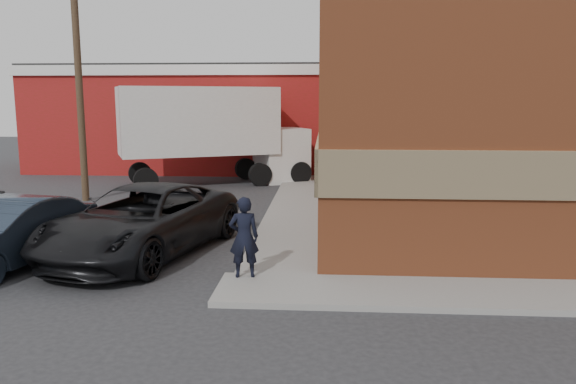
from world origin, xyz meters
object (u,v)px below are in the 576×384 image
(brick_building, at_px, (522,75))
(man, at_px, (244,237))
(box_truck, at_px, (217,129))
(warehouse, at_px, (191,118))
(sedan, at_px, (7,234))
(suv_a, at_px, (142,221))
(utility_pole, at_px, (79,74))

(brick_building, xyz_separation_m, man, (-8.53, -9.25, -3.70))
(brick_building, relative_size, box_truck, 2.00)
(warehouse, height_order, sedan, warehouse)
(sedan, xyz_separation_m, suv_a, (2.75, 1.22, 0.08))
(brick_building, height_order, utility_pole, brick_building)
(brick_building, distance_m, suv_a, 14.03)
(warehouse, bearing_deg, utility_pole, -97.77)
(box_truck, bearing_deg, brick_building, -45.28)
(suv_a, bearing_deg, sedan, -141.15)
(warehouse, bearing_deg, brick_building, -37.20)
(warehouse, relative_size, utility_pole, 1.81)
(warehouse, xyz_separation_m, utility_pole, (-1.50, -11.00, 1.93))
(suv_a, bearing_deg, utility_pole, 137.40)
(brick_building, bearing_deg, box_truck, 159.11)
(man, height_order, box_truck, box_truck)
(warehouse, height_order, box_truck, warehouse)
(man, bearing_deg, brick_building, -143.09)
(utility_pole, bearing_deg, warehouse, 82.23)
(brick_building, relative_size, man, 10.63)
(brick_building, distance_m, utility_pole, 16.00)
(warehouse, distance_m, sedan, 19.61)
(warehouse, height_order, man, warehouse)
(brick_building, xyz_separation_m, suv_a, (-11.37, -7.28, -3.83))
(warehouse, bearing_deg, box_truck, -66.96)
(man, bearing_deg, box_truck, -87.31)
(brick_building, xyz_separation_m, sedan, (-14.12, -8.50, -3.90))
(man, relative_size, sedan, 0.36)
(brick_building, distance_m, sedan, 16.93)
(man, bearing_deg, utility_pole, -61.49)
(suv_a, bearing_deg, man, -19.77)
(brick_building, distance_m, man, 13.12)
(sedan, xyz_separation_m, box_truck, (2.40, 12.97, 1.74))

